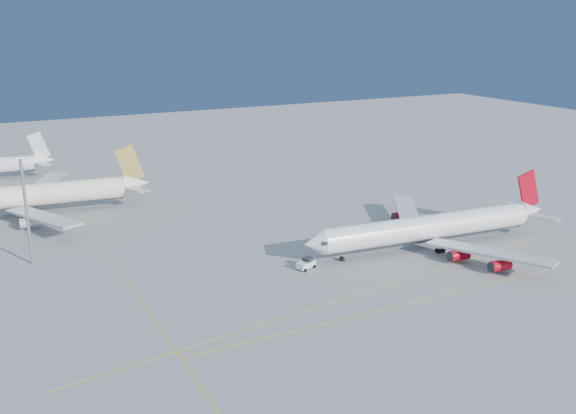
# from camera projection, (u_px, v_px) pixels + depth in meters

# --- Properties ---
(ground) EXTENTS (500.00, 500.00, 0.00)m
(ground) POSITION_uv_depth(u_px,v_px,m) (352.00, 280.00, 127.37)
(ground) COLOR slate
(ground) RESTS_ON ground
(taxiway_lines) EXTENTS (118.86, 140.00, 0.02)m
(taxiway_lines) POSITION_uv_depth(u_px,v_px,m) (272.00, 282.00, 126.30)
(taxiway_lines) COLOR #E3B70C
(taxiway_lines) RESTS_ON ground
(airliner_virgin) EXTENTS (63.57, 56.93, 15.68)m
(airliner_virgin) POSITION_uv_depth(u_px,v_px,m) (433.00, 227.00, 144.67)
(airliner_virgin) COLOR white
(airliner_virgin) RESTS_ON ground
(airliner_etihad) EXTENTS (65.31, 60.09, 17.04)m
(airliner_etihad) POSITION_uv_depth(u_px,v_px,m) (26.00, 196.00, 168.30)
(airliner_etihad) COLOR #F0E8CC
(airliner_etihad) RESTS_ON ground
(pushback_tug) EXTENTS (4.55, 3.60, 2.30)m
(pushback_tug) POSITION_uv_depth(u_px,v_px,m) (306.00, 264.00, 133.01)
(pushback_tug) COLOR white
(pushback_tug) RESTS_ON ground
(light_mast) EXTENTS (2.05, 2.05, 23.66)m
(light_mast) POSITION_uv_depth(u_px,v_px,m) (25.00, 200.00, 131.90)
(light_mast) COLOR gray
(light_mast) RESTS_ON ground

